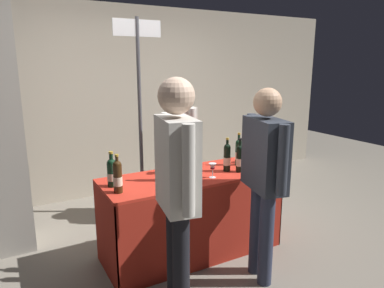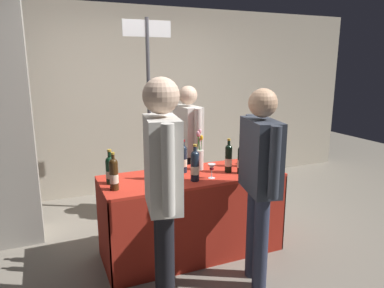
{
  "view_description": "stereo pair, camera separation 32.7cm",
  "coord_description": "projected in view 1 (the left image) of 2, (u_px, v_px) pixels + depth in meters",
  "views": [
    {
      "loc": [
        -1.55,
        -2.79,
        1.83
      ],
      "look_at": [
        0.0,
        0.0,
        1.1
      ],
      "focal_mm": 33.02,
      "sensor_mm": 36.0,
      "label": 1
    },
    {
      "loc": [
        -1.25,
        -2.94,
        1.83
      ],
      "look_at": [
        0.0,
        0.0,
        1.1
      ],
      "focal_mm": 33.02,
      "sensor_mm": 36.0,
      "label": 2
    }
  ],
  "objects": [
    {
      "name": "taster_foreground_left",
      "position": [
        177.0,
        182.0,
        2.36
      ],
      "size": [
        0.28,
        0.56,
        1.75
      ],
      "rotation": [
        0.0,
        0.0,
        1.39
      ],
      "color": "black",
      "rests_on": "ground_plane"
    },
    {
      "name": "ground_plane",
      "position": [
        192.0,
        251.0,
        3.52
      ],
      "size": [
        12.0,
        12.0,
        0.0
      ],
      "primitive_type": "plane",
      "color": "gray"
    },
    {
      "name": "display_bottle_0",
      "position": [
        227.0,
        157.0,
        3.43
      ],
      "size": [
        0.07,
        0.07,
        0.33
      ],
      "color": "black",
      "rests_on": "tasting_table"
    },
    {
      "name": "display_bottle_5",
      "position": [
        112.0,
        172.0,
        3.0
      ],
      "size": [
        0.08,
        0.08,
        0.31
      ],
      "color": "black",
      "rests_on": "tasting_table"
    },
    {
      "name": "display_bottle_6",
      "position": [
        118.0,
        176.0,
        2.86
      ],
      "size": [
        0.07,
        0.07,
        0.32
      ],
      "color": "#38230F",
      "rests_on": "tasting_table"
    },
    {
      "name": "display_bottle_2",
      "position": [
        197.0,
        165.0,
        3.15
      ],
      "size": [
        0.08,
        0.08,
        0.34
      ],
      "color": "#192333",
      "rests_on": "tasting_table"
    },
    {
      "name": "vendor_presenter",
      "position": [
        181.0,
        141.0,
        4.14
      ],
      "size": [
        0.25,
        0.55,
        1.58
      ],
      "rotation": [
        0.0,
        0.0,
        -1.48
      ],
      "color": "black",
      "rests_on": "ground_plane"
    },
    {
      "name": "wine_glass_mid",
      "position": [
        213.0,
        167.0,
        3.24
      ],
      "size": [
        0.07,
        0.07,
        0.14
      ],
      "color": "silver",
      "rests_on": "tasting_table"
    },
    {
      "name": "back_partition",
      "position": [
        122.0,
        102.0,
        4.97
      ],
      "size": [
        7.32,
        0.12,
        2.61
      ],
      "primitive_type": "cube",
      "color": "#B2A893",
      "rests_on": "ground_plane"
    },
    {
      "name": "flower_vase",
      "position": [
        197.0,
        155.0,
        3.49
      ],
      "size": [
        0.08,
        0.09,
        0.41
      ],
      "color": "silver",
      "rests_on": "tasting_table"
    },
    {
      "name": "wine_glass_near_taster",
      "position": [
        247.0,
        154.0,
        3.74
      ],
      "size": [
        0.08,
        0.08,
        0.13
      ],
      "color": "silver",
      "rests_on": "tasting_table"
    },
    {
      "name": "display_bottle_3",
      "position": [
        240.0,
        158.0,
        3.4
      ],
      "size": [
        0.07,
        0.07,
        0.33
      ],
      "color": "black",
      "rests_on": "tasting_table"
    },
    {
      "name": "featured_wine_bottle",
      "position": [
        182.0,
        158.0,
        3.39
      ],
      "size": [
        0.08,
        0.08,
        0.32
      ],
      "color": "#192333",
      "rests_on": "tasting_table"
    },
    {
      "name": "display_bottle_1",
      "position": [
        163.0,
        165.0,
        3.15
      ],
      "size": [
        0.07,
        0.07,
        0.33
      ],
      "color": "black",
      "rests_on": "tasting_table"
    },
    {
      "name": "taster_foreground_right",
      "position": [
        264.0,
        168.0,
        2.88
      ],
      "size": [
        0.31,
        0.62,
        1.65
      ],
      "rotation": [
        0.0,
        0.0,
        1.34
      ],
      "color": "#2D3347",
      "rests_on": "ground_plane"
    },
    {
      "name": "tasting_table",
      "position": [
        192.0,
        200.0,
        3.4
      ],
      "size": [
        1.71,
        0.66,
        0.8
      ],
      "color": "red",
      "rests_on": "ground_plane"
    },
    {
      "name": "display_bottle_4",
      "position": [
        239.0,
        152.0,
        3.64
      ],
      "size": [
        0.07,
        0.07,
        0.34
      ],
      "color": "black",
      "rests_on": "tasting_table"
    },
    {
      "name": "wine_glass_near_vendor",
      "position": [
        162.0,
        165.0,
        3.36
      ],
      "size": [
        0.07,
        0.07,
        0.12
      ],
      "color": "silver",
      "rests_on": "tasting_table"
    },
    {
      "name": "booth_signpost",
      "position": [
        139.0,
        96.0,
        4.15
      ],
      "size": [
        0.57,
        0.04,
        2.34
      ],
      "color": "#47474C",
      "rests_on": "ground_plane"
    }
  ]
}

